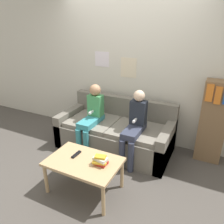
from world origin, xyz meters
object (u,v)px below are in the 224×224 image
Objects in this scene: tv_remote at (76,154)px; bookshelf at (213,122)px; couch at (116,133)px; person_left at (92,115)px; coffee_table at (84,164)px; person_right at (135,124)px.

bookshelf is at bearing 45.09° from tv_remote.
person_left is (-0.34, -0.20, 0.35)m from couch.
person_left is at bearing 115.27° from coffee_table.
bookshelf reaches higher than person_left.
coffee_table is 0.71× the size of bookshelf.
coffee_table is 0.82× the size of person_left.
coffee_table is 5.34× the size of tv_remote.
bookshelf is at bearing 17.15° from person_left.
tv_remote is (-0.15, 0.06, 0.06)m from coffee_table.
coffee_table is at bearing -85.14° from couch.
person_right is at bearing -151.86° from bookshelf.
person_left is at bearing 110.28° from tv_remote.
couch is 1.70× the size of person_right.
tv_remote is at bearing -118.73° from person_right.
couch is at bearing 94.86° from coffee_table.
person_right is (0.42, -0.21, 0.34)m from couch.
couch is at bearing 89.02° from tv_remote.
person_left is 0.87× the size of bookshelf.
couch is 1.56m from bookshelf.
bookshelf is (1.47, 0.36, 0.37)m from couch.
tv_remote is at bearing -136.91° from bookshelf.
person_left is at bearing -162.85° from bookshelf.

